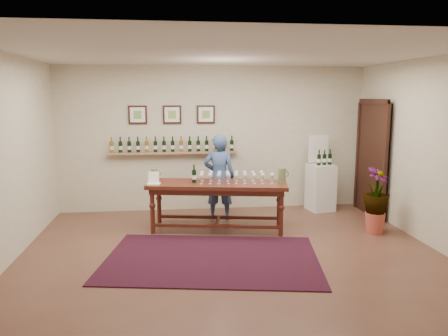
{
  "coord_description": "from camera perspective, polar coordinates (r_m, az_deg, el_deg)",
  "views": [
    {
      "loc": [
        -0.83,
        -6.0,
        2.23
      ],
      "look_at": [
        0.0,
        0.8,
        1.1
      ],
      "focal_mm": 35.0,
      "sensor_mm": 36.0,
      "label": 1
    }
  ],
  "objects": [
    {
      "name": "tasting_table",
      "position": [
        7.26,
        -0.87,
        -2.87
      ],
      "size": [
        2.39,
        1.13,
        0.81
      ],
      "rotation": [
        0.0,
        0.0,
        -0.18
      ],
      "color": "#481C12",
      "rests_on": "ground"
    },
    {
      "name": "potted_plant",
      "position": [
        7.54,
        19.25,
        -4.03
      ],
      "size": [
        0.7,
        0.7,
        0.94
      ],
      "rotation": [
        0.0,
        0.0,
        0.71
      ],
      "color": "#BC4E3E",
      "rests_on": "ground"
    },
    {
      "name": "info_sign",
      "position": [
        8.81,
        12.22,
        2.47
      ],
      "size": [
        0.42,
        0.1,
        0.59
      ],
      "primitive_type": "cube",
      "rotation": [
        0.0,
        0.0,
        0.19
      ],
      "color": "white",
      "rests_on": "display_pedestal"
    },
    {
      "name": "menu_card",
      "position": [
        7.24,
        -9.18,
        -1.24
      ],
      "size": [
        0.23,
        0.17,
        0.2
      ],
      "primitive_type": "cube",
      "rotation": [
        0.0,
        0.0,
        -0.05
      ],
      "color": "white",
      "rests_on": "tasting_table"
    },
    {
      "name": "pitcher_right",
      "position": [
        7.32,
        7.56,
        -0.92
      ],
      "size": [
        0.19,
        0.19,
        0.24
      ],
      "primitive_type": null,
      "rotation": [
        0.0,
        0.0,
        -0.34
      ],
      "color": "#657347",
      "rests_on": "tasting_table"
    },
    {
      "name": "person",
      "position": [
        7.93,
        -0.63,
        -1.17
      ],
      "size": [
        0.63,
        0.47,
        1.56
      ],
      "primitive_type": "imported",
      "rotation": [
        0.0,
        0.0,
        2.96
      ],
      "color": "#385386",
      "rests_on": "ground"
    },
    {
      "name": "table_glasses",
      "position": [
        7.23,
        1.07,
        -1.17
      ],
      "size": [
        1.37,
        0.45,
        0.19
      ],
      "primitive_type": null,
      "rotation": [
        0.0,
        0.0,
        -0.11
      ],
      "color": "silver",
      "rests_on": "tasting_table"
    },
    {
      "name": "display_pedestal",
      "position": [
        8.79,
        12.5,
        -2.5
      ],
      "size": [
        0.54,
        0.54,
        0.91
      ],
      "primitive_type": "cube",
      "rotation": [
        0.0,
        0.0,
        0.19
      ],
      "color": "white",
      "rests_on": "ground"
    },
    {
      "name": "pedestal_bottles",
      "position": [
        8.66,
        12.99,
        1.37
      ],
      "size": [
        0.31,
        0.14,
        0.3
      ],
      "primitive_type": null,
      "rotation": [
        0.0,
        0.0,
        0.19
      ],
      "color": "black",
      "rests_on": "display_pedestal"
    },
    {
      "name": "ground",
      "position": [
        6.45,
        0.87,
        -10.85
      ],
      "size": [
        6.0,
        6.0,
        0.0
      ],
      "primitive_type": "plane",
      "color": "brown",
      "rests_on": "ground"
    },
    {
      "name": "table_bottles",
      "position": [
        7.27,
        -3.92,
        -0.77
      ],
      "size": [
        0.27,
        0.18,
        0.28
      ],
      "primitive_type": null,
      "rotation": [
        0.0,
        0.0,
        -0.12
      ],
      "color": "black",
      "rests_on": "tasting_table"
    },
    {
      "name": "rug",
      "position": [
        6.17,
        -1.6,
        -11.74
      ],
      "size": [
        3.21,
        2.42,
        0.02
      ],
      "primitive_type": "cube",
      "rotation": [
        0.0,
        0.0,
        -0.17
      ],
      "color": "#4C0D10",
      "rests_on": "ground"
    },
    {
      "name": "room_shell",
      "position": [
        8.46,
        13.46,
        1.58
      ],
      "size": [
        6.0,
        6.0,
        6.0
      ],
      "color": "beige",
      "rests_on": "ground"
    },
    {
      "name": "pitcher_left",
      "position": [
        7.44,
        -9.06,
        -0.91
      ],
      "size": [
        0.16,
        0.16,
        0.21
      ],
      "primitive_type": null,
      "rotation": [
        0.0,
        0.0,
        -0.21
      ],
      "color": "#657347",
      "rests_on": "tasting_table"
    }
  ]
}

